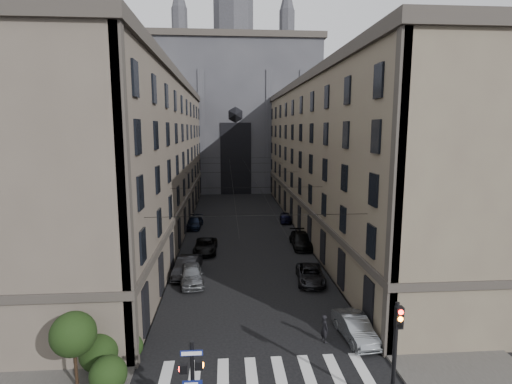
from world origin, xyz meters
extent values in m
cube|color=#383533|center=(-10.50, 36.00, 0.07)|extent=(7.00, 80.00, 0.15)
cube|color=#383533|center=(10.50, 36.00, 0.07)|extent=(7.00, 80.00, 0.15)
cube|color=beige|center=(0.00, 5.00, 0.01)|extent=(11.00, 3.20, 0.01)
cube|color=#52493F|center=(-13.50, 36.00, 9.00)|extent=(13.00, 60.00, 18.00)
cube|color=#38332D|center=(-13.50, 36.00, 18.40)|extent=(13.60, 60.60, 0.90)
cube|color=#38332D|center=(-13.50, 36.00, 4.20)|extent=(13.40, 60.30, 0.50)
cube|color=brown|center=(13.50, 36.00, 9.00)|extent=(13.00, 60.00, 18.00)
cube|color=#38332D|center=(13.50, 36.00, 18.40)|extent=(13.60, 60.60, 0.90)
cube|color=#38332D|center=(13.50, 36.00, 4.20)|extent=(13.40, 60.30, 0.50)
cube|color=#2D2D33|center=(0.00, 75.00, 15.00)|extent=(34.00, 22.00, 30.00)
cube|color=#38332D|center=(0.00, 75.00, 30.50)|extent=(35.00, 23.00, 1.20)
cylinder|color=#2D2D33|center=(0.00, 75.00, 37.00)|extent=(8.40, 8.40, 14.00)
cone|color=#2D2D33|center=(-11.00, 72.00, 36.50)|extent=(3.20, 3.20, 13.00)
cone|color=#2D2D33|center=(11.00, 72.00, 36.50)|extent=(3.20, 3.20, 13.00)
cube|color=black|center=(0.00, 63.95, 7.00)|extent=(6.00, 0.30, 14.00)
cube|color=orange|center=(-3.22, 1.50, 2.90)|extent=(0.34, 0.24, 0.38)
cube|color=#FF0C07|center=(-3.88, 1.60, 2.70)|extent=(0.34, 0.24, 0.38)
cube|color=navy|center=(-3.50, 1.37, 3.55)|extent=(0.95, 0.05, 0.24)
cube|color=navy|center=(-3.50, 1.37, 2.15)|extent=(0.85, 0.05, 0.27)
cylinder|color=black|center=(5.60, 2.00, 2.60)|extent=(0.20, 0.20, 5.20)
cube|color=black|center=(5.60, 1.78, 4.60)|extent=(0.34, 0.30, 1.00)
cylinder|color=#FF0C07|center=(5.60, 1.62, 4.92)|extent=(0.22, 0.05, 0.22)
cylinder|color=orange|center=(5.60, 1.62, 4.60)|extent=(0.22, 0.05, 0.22)
cylinder|color=black|center=(5.60, 1.62, 4.28)|extent=(0.22, 0.05, 0.22)
sphere|color=black|center=(-7.80, 4.00, 1.05)|extent=(1.80, 1.80, 1.80)
sphere|color=black|center=(-8.80, 5.80, 1.15)|extent=(2.00, 2.00, 2.00)
sphere|color=black|center=(-7.40, 6.80, 0.85)|extent=(1.40, 1.40, 1.40)
cylinder|color=black|center=(-9.50, 4.50, 1.35)|extent=(0.16, 0.16, 2.40)
sphere|color=black|center=(-9.50, 4.50, 2.95)|extent=(2.20, 2.20, 2.20)
cylinder|color=black|center=(0.00, 10.00, 7.50)|extent=(14.00, 0.03, 0.03)
cylinder|color=black|center=(0.00, 22.00, 7.50)|extent=(14.00, 0.03, 0.03)
cylinder|color=black|center=(0.00, 35.00, 7.50)|extent=(14.00, 0.03, 0.03)
cylinder|color=black|center=(0.00, 48.00, 7.50)|extent=(14.00, 0.03, 0.03)
cylinder|color=black|center=(0.00, 60.00, 7.50)|extent=(14.00, 0.03, 0.03)
cylinder|color=black|center=(-1.30, 36.00, 7.10)|extent=(0.03, 60.00, 0.03)
cylinder|color=black|center=(1.30, 36.00, 7.10)|extent=(0.03, 60.00, 0.03)
imported|color=slate|center=(-4.95, 17.93, 0.81)|extent=(2.51, 4.97, 1.62)
imported|color=black|center=(-5.47, 19.80, 0.83)|extent=(2.41, 5.20, 1.65)
imported|color=black|center=(-4.20, 26.44, 0.69)|extent=(2.44, 5.05, 1.39)
imported|color=black|center=(-6.20, 37.17, 0.70)|extent=(2.33, 4.93, 1.39)
imported|color=gray|center=(5.87, 8.18, 0.72)|extent=(1.94, 4.48, 1.43)
imported|color=black|center=(5.06, 17.48, 0.67)|extent=(2.74, 5.05, 1.35)
imported|color=black|center=(6.20, 27.58, 0.78)|extent=(2.27, 5.41, 1.56)
imported|color=black|center=(6.20, 39.39, 0.65)|extent=(1.92, 3.98, 1.31)
imported|color=black|center=(3.89, 8.00, 0.86)|extent=(0.59, 0.73, 1.73)
camera|label=1|loc=(-1.97, -14.25, 12.86)|focal=28.00mm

